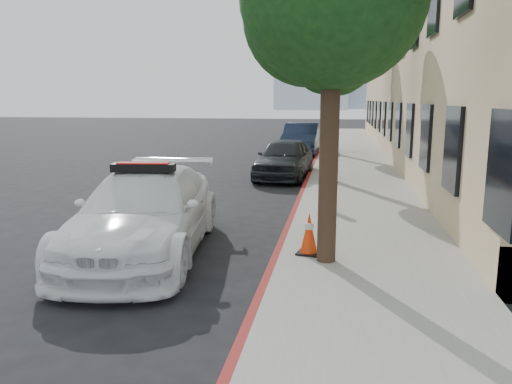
{
  "coord_description": "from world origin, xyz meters",
  "views": [
    {
      "loc": [
        3.05,
        -9.82,
        2.73
      ],
      "look_at": [
        1.54,
        -0.71,
        1.0
      ],
      "focal_mm": 35.0,
      "sensor_mm": 36.0,
      "label": 1
    }
  ],
  "objects_px": {
    "police_car": "(145,212)",
    "parked_car_far": "(301,139)",
    "parked_car_mid": "(284,158)",
    "fire_hydrant": "(326,194)",
    "traffic_cone": "(309,234)"
  },
  "relations": [
    {
      "from": "police_car",
      "to": "parked_car_far",
      "type": "height_order",
      "value": "police_car"
    },
    {
      "from": "parked_car_far",
      "to": "parked_car_mid",
      "type": "bearing_deg",
      "value": -89.41
    },
    {
      "from": "parked_car_far",
      "to": "fire_hydrant",
      "type": "distance_m",
      "value": 13.37
    },
    {
      "from": "fire_hydrant",
      "to": "parked_car_mid",
      "type": "bearing_deg",
      "value": 126.63
    },
    {
      "from": "fire_hydrant",
      "to": "traffic_cone",
      "type": "xyz_separation_m",
      "value": [
        -0.2,
        -3.53,
        -0.01
      ]
    },
    {
      "from": "police_car",
      "to": "parked_car_far",
      "type": "distance_m",
      "value": 16.83
    },
    {
      "from": "police_car",
      "to": "fire_hydrant",
      "type": "height_order",
      "value": "police_car"
    },
    {
      "from": "traffic_cone",
      "to": "fire_hydrant",
      "type": "bearing_deg",
      "value": 86.81
    },
    {
      "from": "police_car",
      "to": "parked_car_far",
      "type": "xyz_separation_m",
      "value": [
        1.5,
        16.76,
        0.02
      ]
    },
    {
      "from": "traffic_cone",
      "to": "parked_car_mid",
      "type": "bearing_deg",
      "value": 98.84
    },
    {
      "from": "traffic_cone",
      "to": "parked_car_far",
      "type": "bearing_deg",
      "value": 94.77
    },
    {
      "from": "parked_car_far",
      "to": "traffic_cone",
      "type": "height_order",
      "value": "parked_car_far"
    },
    {
      "from": "parked_car_mid",
      "to": "traffic_cone",
      "type": "relative_size",
      "value": 5.78
    },
    {
      "from": "parked_car_mid",
      "to": "fire_hydrant",
      "type": "distance_m",
      "value": 5.71
    },
    {
      "from": "fire_hydrant",
      "to": "traffic_cone",
      "type": "bearing_deg",
      "value": -72.81
    }
  ]
}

